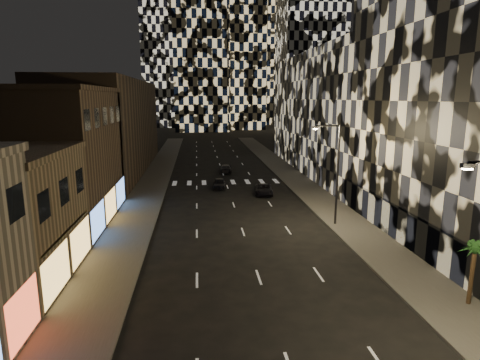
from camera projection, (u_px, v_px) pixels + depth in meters
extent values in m
cube|color=#47443F|center=(152.00, 183.00, 54.23)|extent=(4.00, 120.00, 0.15)
cube|color=#47443F|center=(297.00, 180.00, 56.30)|extent=(4.00, 120.00, 0.15)
cube|color=#4C4C47|center=(168.00, 183.00, 54.44)|extent=(0.20, 120.00, 0.15)
cube|color=#4C4C47|center=(282.00, 180.00, 56.08)|extent=(0.20, 120.00, 0.15)
cube|color=#4C3A2B|center=(51.00, 159.00, 36.23)|extent=(10.00, 15.00, 12.00)
cube|color=#4C3A2B|center=(111.00, 127.00, 61.84)|extent=(10.00, 40.00, 14.00)
cube|color=#383838|center=(405.00, 227.00, 31.42)|extent=(0.60, 25.00, 3.00)
cube|color=#232326|center=(350.00, 114.00, 62.35)|extent=(16.00, 40.00, 18.00)
cube|color=black|center=(468.00, 166.00, 15.19)|extent=(0.50, 0.25, 0.18)
cube|color=#FFEAB2|center=(467.00, 169.00, 15.21)|extent=(0.35, 0.18, 0.06)
cylinder|color=black|center=(337.00, 175.00, 35.76)|extent=(0.20, 0.20, 9.00)
cylinder|color=black|center=(328.00, 126.00, 34.75)|extent=(2.20, 0.14, 0.14)
cube|color=black|center=(315.00, 127.00, 34.66)|extent=(0.50, 0.25, 0.18)
cube|color=#FFEAB2|center=(315.00, 129.00, 34.69)|extent=(0.35, 0.18, 0.06)
imported|color=black|center=(219.00, 183.00, 51.45)|extent=(1.79, 3.86, 1.28)
imported|color=black|center=(226.00, 168.00, 62.29)|extent=(2.01, 4.40, 1.25)
imported|color=black|center=(264.00, 189.00, 48.14)|extent=(2.53, 4.62, 1.23)
cylinder|color=#47331E|center=(471.00, 277.00, 22.14)|extent=(0.24, 0.24, 3.16)
sphere|color=#1A4619|center=(475.00, 248.00, 21.79)|extent=(0.69, 0.69, 0.69)
cone|color=#1A4619|center=(479.00, 248.00, 21.83)|extent=(1.38, 0.34, 0.83)
cone|color=#1A4619|center=(475.00, 247.00, 22.01)|extent=(1.03, 1.27, 0.83)
cone|color=#1A4619|center=(471.00, 247.00, 22.02)|extent=(0.63, 1.39, 0.83)
cone|color=#1A4619|center=(470.00, 248.00, 21.87)|extent=(1.37, 0.79, 0.83)
cone|color=#1A4619|center=(473.00, 249.00, 21.66)|extent=(1.34, 0.89, 0.83)
cone|color=#1A4619|center=(477.00, 250.00, 21.56)|extent=(0.52, 1.40, 0.83)
cone|color=#1A4619|center=(480.00, 250.00, 21.63)|extent=(1.11, 1.21, 0.83)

